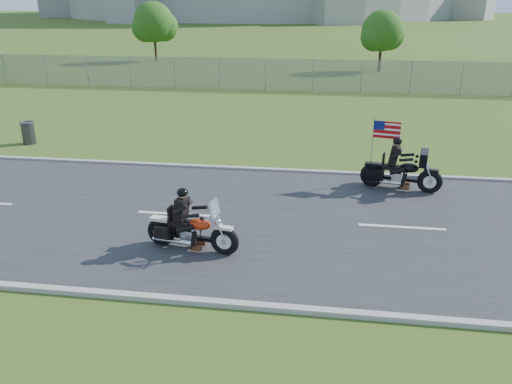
# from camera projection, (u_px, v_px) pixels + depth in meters

# --- Properties ---
(ground) EXTENTS (420.00, 420.00, 0.00)m
(ground) POSITION_uv_depth(u_px,v_px,m) (249.00, 220.00, 13.40)
(ground) COLOR #304D18
(ground) RESTS_ON ground
(road) EXTENTS (120.00, 8.00, 0.04)m
(road) POSITION_uv_depth(u_px,v_px,m) (249.00, 219.00, 13.40)
(road) COLOR #28282B
(road) RESTS_ON ground
(curb_north) EXTENTS (120.00, 0.18, 0.12)m
(curb_north) POSITION_uv_depth(u_px,v_px,m) (267.00, 170.00, 17.12)
(curb_north) COLOR #9E9B93
(curb_north) RESTS_ON ground
(curb_south) EXTENTS (120.00, 0.18, 0.12)m
(curb_south) POSITION_uv_depth(u_px,v_px,m) (217.00, 303.00, 9.65)
(curb_south) COLOR #9E9B93
(curb_south) RESTS_ON ground
(fence) EXTENTS (60.00, 0.03, 2.00)m
(fence) POSITION_uv_depth(u_px,v_px,m) (220.00, 74.00, 32.13)
(fence) COLOR gray
(fence) RESTS_ON ground
(tree_fence_near) EXTENTS (3.52, 3.28, 4.75)m
(tree_fence_near) POSITION_uv_depth(u_px,v_px,m) (383.00, 33.00, 39.24)
(tree_fence_near) COLOR #382316
(tree_fence_near) RESTS_ON ground
(tree_fence_mid) EXTENTS (3.96, 3.69, 5.30)m
(tree_fence_mid) POSITION_uv_depth(u_px,v_px,m) (154.00, 24.00, 45.41)
(tree_fence_mid) COLOR #382316
(tree_fence_mid) RESTS_ON ground
(motorcycle_lead) EXTENTS (2.31, 0.79, 1.56)m
(motorcycle_lead) POSITION_uv_depth(u_px,v_px,m) (190.00, 231.00, 11.62)
(motorcycle_lead) COLOR black
(motorcycle_lead) RESTS_ON ground
(motorcycle_follow) EXTENTS (2.45, 1.02, 2.06)m
(motorcycle_follow) POSITION_uv_depth(u_px,v_px,m) (401.00, 173.00, 15.27)
(motorcycle_follow) COLOR black
(motorcycle_follow) RESTS_ON ground
(trash_can) EXTENTS (0.52, 0.52, 0.87)m
(trash_can) POSITION_uv_depth(u_px,v_px,m) (28.00, 133.00, 20.23)
(trash_can) COLOR #313236
(trash_can) RESTS_ON ground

